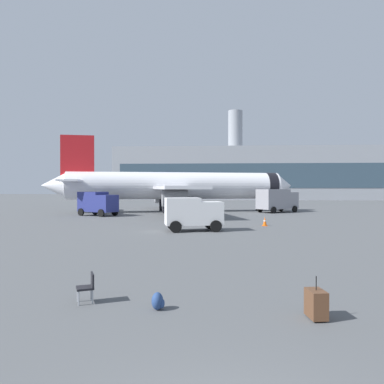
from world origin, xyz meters
name	(u,v)px	position (x,y,z in m)	size (l,w,h in m)	color
airplane_at_gate	(175,186)	(-5.88, 48.14, 3.66)	(35.40, 32.22, 10.50)	white
service_truck	(98,202)	(-14.43, 40.04, 1.61)	(5.27, 4.22, 2.90)	navy
fuel_truck	(277,200)	(8.37, 47.68, 1.77)	(6.20, 5.59, 3.20)	gray
cargo_van	(193,212)	(-1.94, 24.70, 1.45)	(4.73, 3.14, 2.60)	white
safety_cone_near	(265,221)	(4.19, 28.92, 0.40)	(0.44, 0.44, 0.81)	#F2590C
safety_cone_mid	(197,208)	(-2.84, 52.12, 0.31)	(0.44, 0.44, 0.63)	#F2590C
rolling_suitcase	(316,304)	(2.35, 5.41, 0.39)	(0.48, 0.69, 1.10)	brown
traveller_backpack	(158,301)	(-1.80, 5.88, 0.23)	(0.36, 0.40, 0.48)	navy
gate_chair	(88,286)	(-3.94, 6.38, 0.50)	(0.64, 0.64, 0.86)	black
terminal_building	(270,174)	(16.81, 111.03, 7.68)	(92.44, 23.15, 27.18)	gray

